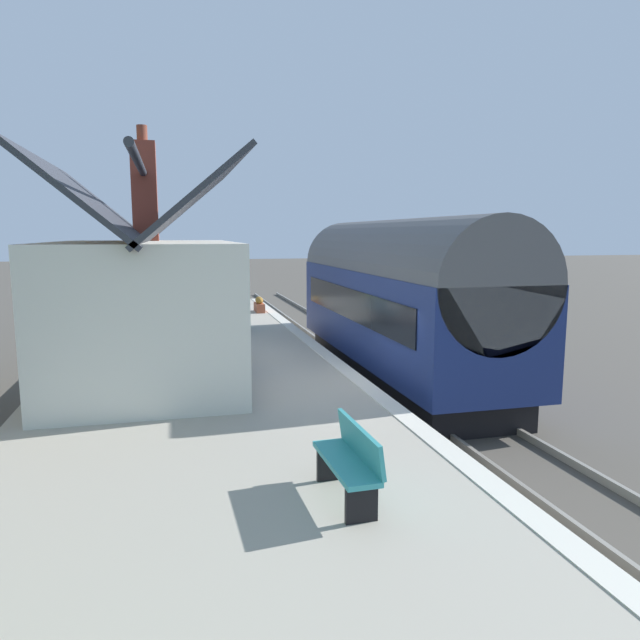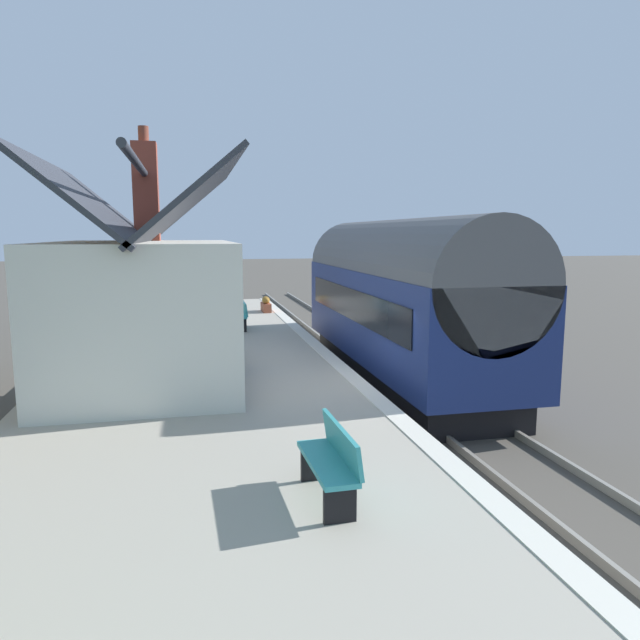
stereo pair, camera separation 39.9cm
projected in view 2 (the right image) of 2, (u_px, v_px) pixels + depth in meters
ground_plane at (410, 419)px, 12.47m from camera, size 160.00×160.00×0.00m
platform at (204, 412)px, 11.47m from camera, size 32.00×6.67×0.88m
platform_edge_coping at (358, 382)px, 12.08m from camera, size 32.00×0.36×0.02m
rail_near at (479, 411)px, 12.81m from camera, size 52.00×0.08×0.14m
rail_far at (418, 415)px, 12.50m from camera, size 52.00×0.08×0.14m
train at (400, 299)px, 15.38m from camera, size 10.31×2.73×4.32m
station_building at (145, 304)px, 12.13m from camera, size 6.14×3.87×5.51m
bench_near_building at (332, 460)px, 6.69m from camera, size 1.41×0.47×0.88m
bench_mid_platform at (241, 315)px, 18.71m from camera, size 1.40×0.45×0.88m
planter_corner_building at (167, 309)px, 20.80m from camera, size 0.40×0.40×0.78m
planter_edge_near at (201, 301)px, 21.80m from camera, size 0.73×0.73×1.04m
planter_by_door at (220, 321)px, 18.06m from camera, size 0.44×0.44×0.76m
planter_edge_far at (188, 319)px, 17.77m from camera, size 0.49×0.49×0.83m
planter_bench_left at (266, 304)px, 22.95m from camera, size 0.96×0.32×0.60m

